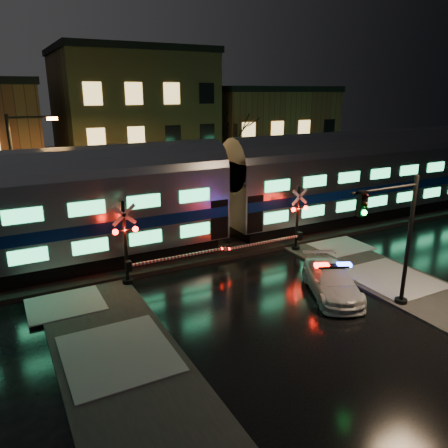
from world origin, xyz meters
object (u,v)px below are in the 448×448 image
(streetlight, at_px, (20,176))
(crossing_signal_right, at_px, (293,227))
(police_car, at_px, (332,281))
(crossing_signal_left, at_px, (134,251))
(traffic_light, at_px, (395,243))

(streetlight, bearing_deg, crossing_signal_right, -27.72)
(police_car, bearing_deg, streetlight, 157.85)
(streetlight, bearing_deg, crossing_signal_left, -59.59)
(police_car, relative_size, traffic_light, 0.89)
(traffic_light, height_order, streetlight, streetlight)
(crossing_signal_right, relative_size, traffic_light, 0.95)
(crossing_signal_left, height_order, traffic_light, traffic_light)
(traffic_light, bearing_deg, police_car, 107.26)
(police_car, bearing_deg, traffic_light, -39.69)
(crossing_signal_left, bearing_deg, traffic_light, -40.99)
(crossing_signal_right, height_order, streetlight, streetlight)
(crossing_signal_left, relative_size, streetlight, 0.76)
(crossing_signal_left, bearing_deg, police_car, -34.87)
(police_car, distance_m, crossing_signal_left, 8.88)
(crossing_signal_right, relative_size, streetlight, 0.70)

